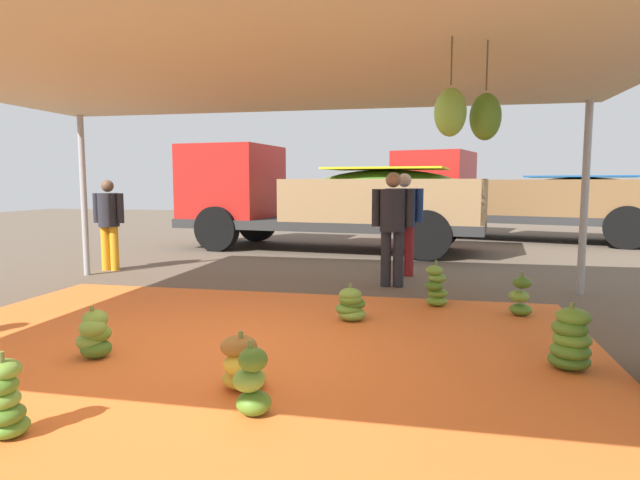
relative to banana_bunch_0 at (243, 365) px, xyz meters
The scene contains 16 objects.
ground_plane 3.92m from the banana_bunch_0, 96.52° to the left, with size 40.00×40.00×0.00m, color brown.
tarp_orange 1.01m from the banana_bunch_0, 116.50° to the left, with size 6.72×5.07×0.01m, color orange.
tent_canopy 2.56m from the banana_bunch_0, 117.68° to the left, with size 8.00×7.00×2.67m.
banana_bunch_0 is the anchor object (origin of this frame).
banana_bunch_2 1.52m from the banana_bunch_0, 137.72° to the right, with size 0.32×0.33×0.53m.
banana_bunch_3 1.56m from the banana_bunch_0, 164.74° to the left, with size 0.35×0.38×0.46m.
banana_bunch_4 0.47m from the banana_bunch_0, 62.61° to the right, with size 0.34×0.32×0.50m.
banana_bunch_5 3.36m from the banana_bunch_0, 65.10° to the left, with size 0.36×0.36×0.57m.
banana_bunch_6 2.65m from the banana_bunch_0, 20.90° to the left, with size 0.41×0.43×0.55m.
banana_bunch_7 2.20m from the banana_bunch_0, 77.20° to the left, with size 0.38×0.38×0.41m.
banana_bunch_8 3.61m from the banana_bunch_0, 49.25° to the left, with size 0.35×0.36×0.51m.
cargo_truck_main 8.56m from the banana_bunch_0, 98.05° to the left, with size 7.03×3.06×2.40m.
cargo_truck_far 12.19m from the banana_bunch_0, 73.58° to the left, with size 7.29×4.17×2.40m.
worker_0 6.33m from the banana_bunch_0, 131.33° to the left, with size 0.58×0.35×1.57m.
worker_1 4.38m from the banana_bunch_0, 79.53° to the left, with size 0.61×0.38×1.68m.
worker_2 5.35m from the banana_bunch_0, 80.27° to the left, with size 0.61×0.38×1.68m.
Camera 1 is at (1.80, -4.55, 1.53)m, focal length 30.27 mm.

